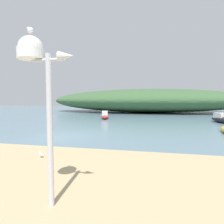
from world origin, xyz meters
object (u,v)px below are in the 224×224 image
object	(u,v)px
mast_structure	(36,65)
seagull_on_radar	(30,30)
motorboat_off_point	(223,119)
seagull_mid_strand	(41,154)
motorboat_west_reach	(105,116)

from	to	relation	value
mast_structure	seagull_on_radar	world-z (taller)	seagull_on_radar
seagull_on_radar	motorboat_off_point	bearing A→B (deg)	61.88
seagull_on_radar	seagull_mid_strand	size ratio (longest dim) A/B	0.84
motorboat_west_reach	mast_structure	bearing A→B (deg)	-79.66
mast_structure	motorboat_west_reach	size ratio (longest dim) A/B	1.37
mast_structure	motorboat_off_point	distance (m)	21.13
seagull_mid_strand	motorboat_off_point	bearing A→B (deg)	53.12
seagull_on_radar	motorboat_off_point	distance (m)	21.28
mast_structure	seagull_mid_strand	distance (m)	4.53
seagull_on_radar	seagull_mid_strand	bearing A→B (deg)	120.80
motorboat_off_point	seagull_mid_strand	xyz separation A→B (m)	(-11.67, -15.55, -0.09)
seagull_on_radar	motorboat_off_point	size ratio (longest dim) A/B	0.06
mast_structure	motorboat_west_reach	world-z (taller)	mast_structure
motorboat_west_reach	seagull_mid_strand	distance (m)	17.02
mast_structure	motorboat_west_reach	distance (m)	20.42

